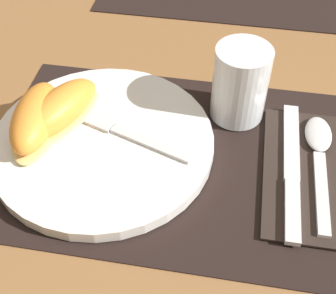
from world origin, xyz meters
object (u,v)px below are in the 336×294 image
fork (119,128)px  citrus_wedge_2 (35,121)px  knife (292,170)px  plate (102,145)px  juice_glass (240,87)px  citrus_wedge_0 (67,103)px  spoon (319,148)px  citrus_wedge_1 (59,111)px

fork → citrus_wedge_2: size_ratio=1.35×
knife → citrus_wedge_2: size_ratio=1.67×
knife → fork: size_ratio=1.24×
plate → fork: 0.03m
plate → citrus_wedge_2: citrus_wedge_2 is taller
juice_glass → citrus_wedge_0: bearing=-166.4°
citrus_wedge_0 → citrus_wedge_2: citrus_wedge_2 is taller
fork → knife: bearing=-6.1°
knife → spoon: size_ratio=1.18×
juice_glass → citrus_wedge_0: (-0.22, -0.05, -0.01)m
juice_glass → citrus_wedge_2: size_ratio=0.79×
citrus_wedge_0 → citrus_wedge_1: citrus_wedge_1 is taller
knife → fork: bearing=173.9°
juice_glass → citrus_wedge_0: 0.22m
citrus_wedge_0 → juice_glass: bearing=13.6°
fork → citrus_wedge_1: size_ratio=1.26×
juice_glass → spoon: size_ratio=0.56×
fork → citrus_wedge_2: 0.10m
juice_glass → citrus_wedge_2: (-0.24, -0.09, -0.01)m
knife → citrus_wedge_1: size_ratio=1.57×
plate → citrus_wedge_0: 0.07m
citrus_wedge_2 → juice_glass: bearing=21.3°
citrus_wedge_0 → citrus_wedge_1: bearing=-98.1°
plate → juice_glass: 0.19m
spoon → citrus_wedge_2: bearing=-173.6°
juice_glass → citrus_wedge_2: bearing=-158.7°
fork → citrus_wedge_2: citrus_wedge_2 is taller
plate → citrus_wedge_1: (-0.06, 0.02, 0.03)m
spoon → fork: fork is taller
citrus_wedge_1 → citrus_wedge_2: (-0.02, -0.02, 0.00)m
knife → citrus_wedge_0: (-0.29, 0.04, 0.03)m
knife → citrus_wedge_2: bearing=179.8°
citrus_wedge_1 → citrus_wedge_0: bearing=81.9°
spoon → citrus_wedge_0: 0.32m
spoon → citrus_wedge_2: citrus_wedge_2 is taller
spoon → citrus_wedge_2: (-0.35, -0.04, 0.03)m
fork → spoon: bearing=3.9°
citrus_wedge_0 → knife: bearing=-8.6°
fork → citrus_wedge_2: bearing=-167.4°
plate → citrus_wedge_0: citrus_wedge_0 is taller
juice_glass → spoon: 0.13m
knife → citrus_wedge_1: bearing=175.3°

